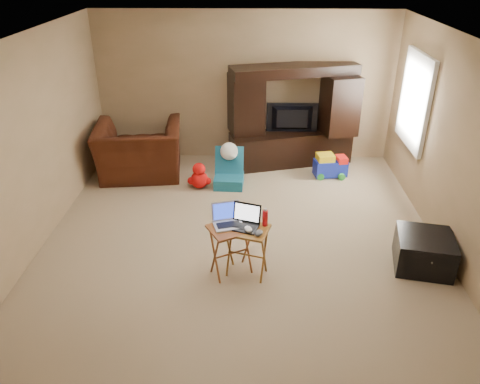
{
  "coord_description": "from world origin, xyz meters",
  "views": [
    {
      "loc": [
        0.13,
        -5.06,
        3.34
      ],
      "look_at": [
        0.0,
        -0.2,
        0.8
      ],
      "focal_mm": 35.0,
      "sensor_mm": 36.0,
      "label": 1
    }
  ],
  "objects_px": {
    "mouse_left": "(248,229)",
    "child_rocker": "(229,169)",
    "entertainment_center": "(292,116)",
    "ottoman": "(424,251)",
    "tray_table_left": "(231,250)",
    "laptop_left": "(228,217)",
    "plush_toy": "(199,175)",
    "laptop_right": "(243,218)",
    "television": "(292,119)",
    "recliner": "(139,151)",
    "water_bottle": "(265,218)",
    "tray_table_right": "(247,252)",
    "mouse_right": "(259,233)",
    "push_toy": "(330,165)"
  },
  "relations": [
    {
      "from": "entertainment_center",
      "to": "recliner",
      "type": "height_order",
      "value": "entertainment_center"
    },
    {
      "from": "water_bottle",
      "to": "television",
      "type": "bearing_deg",
      "value": 80.49
    },
    {
      "from": "entertainment_center",
      "to": "mouse_left",
      "type": "distance_m",
      "value": 3.3
    },
    {
      "from": "ottoman",
      "to": "tray_table_right",
      "type": "distance_m",
      "value": 2.08
    },
    {
      "from": "push_toy",
      "to": "laptop_left",
      "type": "distance_m",
      "value": 3.06
    },
    {
      "from": "mouse_left",
      "to": "laptop_left",
      "type": "bearing_deg",
      "value": 155.56
    },
    {
      "from": "television",
      "to": "mouse_right",
      "type": "distance_m",
      "value": 3.31
    },
    {
      "from": "recliner",
      "to": "child_rocker",
      "type": "distance_m",
      "value": 1.51
    },
    {
      "from": "laptop_left",
      "to": "mouse_left",
      "type": "relative_size",
      "value": 2.58
    },
    {
      "from": "entertainment_center",
      "to": "ottoman",
      "type": "height_order",
      "value": "entertainment_center"
    },
    {
      "from": "plush_toy",
      "to": "laptop_right",
      "type": "distance_m",
      "value": 2.33
    },
    {
      "from": "ottoman",
      "to": "mouse_left",
      "type": "height_order",
      "value": "mouse_left"
    },
    {
      "from": "television",
      "to": "ottoman",
      "type": "distance_m",
      "value": 3.28
    },
    {
      "from": "television",
      "to": "laptop_left",
      "type": "relative_size",
      "value": 2.7
    },
    {
      "from": "plush_toy",
      "to": "push_toy",
      "type": "distance_m",
      "value": 2.15
    },
    {
      "from": "entertainment_center",
      "to": "water_bottle",
      "type": "bearing_deg",
      "value": -114.84
    },
    {
      "from": "television",
      "to": "recliner",
      "type": "xyz_separation_m",
      "value": [
        -2.48,
        -0.54,
        -0.38
      ]
    },
    {
      "from": "plush_toy",
      "to": "laptop_left",
      "type": "bearing_deg",
      "value": -75.08
    },
    {
      "from": "entertainment_center",
      "to": "laptop_right",
      "type": "height_order",
      "value": "entertainment_center"
    },
    {
      "from": "push_toy",
      "to": "water_bottle",
      "type": "relative_size",
      "value": 2.83
    },
    {
      "from": "mouse_left",
      "to": "child_rocker",
      "type": "bearing_deg",
      "value": 98.13
    },
    {
      "from": "television",
      "to": "water_bottle",
      "type": "xyz_separation_m",
      "value": [
        -0.51,
        -3.05,
        -0.11
      ]
    },
    {
      "from": "recliner",
      "to": "tray_table_right",
      "type": "distance_m",
      "value": 3.14
    },
    {
      "from": "tray_table_left",
      "to": "laptop_left",
      "type": "bearing_deg",
      "value": 105.92
    },
    {
      "from": "ottoman",
      "to": "laptop_left",
      "type": "relative_size",
      "value": 1.97
    },
    {
      "from": "water_bottle",
      "to": "plush_toy",
      "type": "bearing_deg",
      "value": 114.87
    },
    {
      "from": "television",
      "to": "mouse_left",
      "type": "bearing_deg",
      "value": 77.76
    },
    {
      "from": "tray_table_right",
      "to": "mouse_left",
      "type": "relative_size",
      "value": 4.9
    },
    {
      "from": "tray_table_right",
      "to": "laptop_left",
      "type": "xyz_separation_m",
      "value": [
        -0.2,
        0.05,
        0.43
      ]
    },
    {
      "from": "ottoman",
      "to": "mouse_left",
      "type": "xyz_separation_m",
      "value": [
        -2.05,
        -0.26,
        0.43
      ]
    },
    {
      "from": "child_rocker",
      "to": "plush_toy",
      "type": "relative_size",
      "value": 1.42
    },
    {
      "from": "water_bottle",
      "to": "laptop_right",
      "type": "bearing_deg",
      "value": -165.96
    },
    {
      "from": "ottoman",
      "to": "water_bottle",
      "type": "relative_size",
      "value": 3.37
    },
    {
      "from": "child_rocker",
      "to": "mouse_left",
      "type": "distance_m",
      "value": 2.34
    },
    {
      "from": "child_rocker",
      "to": "tray_table_right",
      "type": "bearing_deg",
      "value": -79.67
    },
    {
      "from": "tray_table_right",
      "to": "laptop_left",
      "type": "height_order",
      "value": "laptop_left"
    },
    {
      "from": "laptop_left",
      "to": "water_bottle",
      "type": "bearing_deg",
      "value": -12.0
    },
    {
      "from": "television",
      "to": "mouse_left",
      "type": "relative_size",
      "value": 6.94
    },
    {
      "from": "ottoman",
      "to": "tray_table_right",
      "type": "bearing_deg",
      "value": -174.26
    },
    {
      "from": "child_rocker",
      "to": "push_toy",
      "type": "xyz_separation_m",
      "value": [
        1.64,
        0.4,
        -0.1
      ]
    },
    {
      "from": "child_rocker",
      "to": "laptop_right",
      "type": "height_order",
      "value": "laptop_right"
    },
    {
      "from": "water_bottle",
      "to": "laptop_left",
      "type": "bearing_deg",
      "value": -175.53
    },
    {
      "from": "mouse_left",
      "to": "water_bottle",
      "type": "bearing_deg",
      "value": 35.63
    },
    {
      "from": "laptop_left",
      "to": "mouse_right",
      "type": "xyz_separation_m",
      "value": [
        0.33,
        -0.17,
        -0.1
      ]
    },
    {
      "from": "television",
      "to": "recliner",
      "type": "distance_m",
      "value": 2.57
    },
    {
      "from": "tray_table_right",
      "to": "child_rocker",
      "type": "bearing_deg",
      "value": 114.91
    },
    {
      "from": "ottoman",
      "to": "tray_table_left",
      "type": "xyz_separation_m",
      "value": [
        -2.24,
        -0.19,
        0.1
      ]
    },
    {
      "from": "child_rocker",
      "to": "water_bottle",
      "type": "distance_m",
      "value": 2.26
    },
    {
      "from": "plush_toy",
      "to": "push_toy",
      "type": "relative_size",
      "value": 0.79
    },
    {
      "from": "laptop_right",
      "to": "water_bottle",
      "type": "distance_m",
      "value": 0.25
    }
  ]
}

